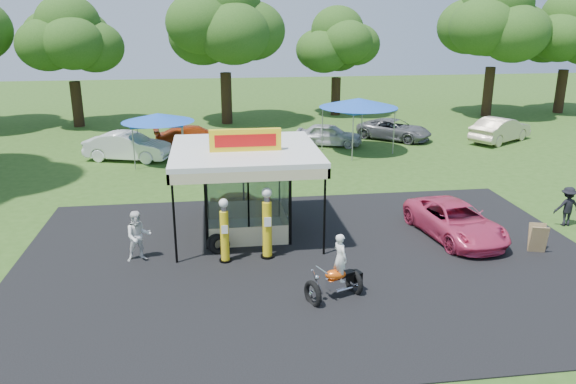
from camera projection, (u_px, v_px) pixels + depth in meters
name	position (u px, v px, depth m)	size (l,w,h in m)	color
ground	(322.00, 288.00, 17.42)	(120.00, 120.00, 0.00)	#2C4D18
asphalt_apron	(311.00, 261.00, 19.30)	(20.00, 14.00, 0.04)	black
gas_station_kiosk	(246.00, 189.00, 21.33)	(5.40, 5.40, 4.18)	white
gas_pump_left	(225.00, 232.00, 18.91)	(0.43, 0.43, 2.29)	black
gas_pump_right	(267.00, 225.00, 19.19)	(0.48, 0.48, 2.57)	black
motorcycle	(338.00, 272.00, 16.61)	(1.86, 1.39, 2.11)	black
spare_tires	(218.00, 244.00, 19.84)	(0.84, 0.51, 0.72)	black
a_frame_sign	(538.00, 239.00, 19.86)	(0.63, 0.68, 1.04)	#593819
kiosk_car	(243.00, 203.00, 23.80)	(1.13, 2.82, 0.96)	yellow
pink_sedan	(455.00, 221.00, 21.18)	(2.20, 4.78, 1.33)	#D63A65
spectator_west	(138.00, 236.00, 19.11)	(0.87, 0.68, 1.79)	white
spectator_east_a	(567.00, 206.00, 22.34)	(1.04, 0.60, 1.61)	black
bg_car_a	(128.00, 146.00, 32.38)	(1.71, 4.91, 1.62)	white
bg_car_b	(196.00, 138.00, 34.89)	(2.09, 5.15, 1.49)	#B93E0E
bg_car_c	(329.00, 135.00, 36.01)	(1.67, 4.16, 1.42)	silver
bg_car_d	(394.00, 130.00, 37.70)	(2.27, 4.93, 1.37)	slate
bg_car_e	(500.00, 130.00, 37.01)	(1.74, 4.98, 1.64)	beige
tent_west	(158.00, 118.00, 31.34)	(4.05, 4.05, 2.83)	gray
tent_east	(359.00, 103.00, 33.63)	(4.73, 4.73, 3.31)	gray
oak_far_b	(70.00, 46.00, 40.55)	(7.77, 7.77, 9.27)	black
oak_far_c	(224.00, 30.00, 41.39)	(9.29, 9.29, 10.95)	black
oak_far_d	(337.00, 48.00, 45.54)	(7.20, 7.20, 8.57)	black
oak_far_e	(495.00, 27.00, 44.40)	(9.32, 9.32, 11.10)	black
oak_far_f	(569.00, 36.00, 46.26)	(8.18, 8.18, 9.86)	black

